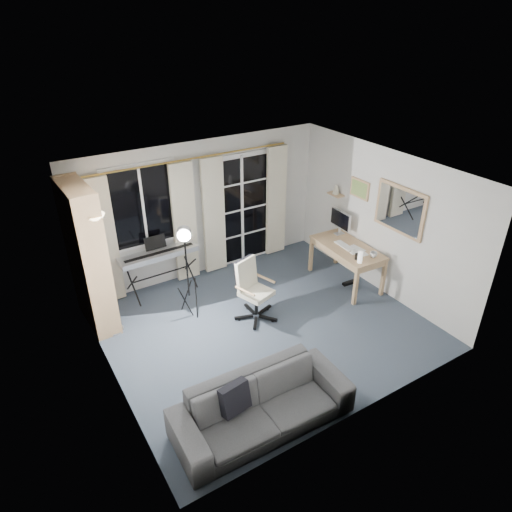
{
  "coord_description": "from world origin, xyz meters",
  "views": [
    {
      "loc": [
        -3.03,
        -4.68,
        4.3
      ],
      "look_at": [
        0.07,
        0.35,
        1.04
      ],
      "focal_mm": 32.0,
      "sensor_mm": 36.0,
      "label": 1
    }
  ],
  "objects": [
    {
      "name": "keyboard_piano",
      "position": [
        -0.96,
        1.7,
        0.72
      ],
      "size": [
        1.32,
        0.66,
        0.95
      ],
      "rotation": [
        0.0,
        0.0,
        0.03
      ],
      "color": "black",
      "rests_on": "floor"
    },
    {
      "name": "desk",
      "position": [
        1.88,
        0.33,
        0.62
      ],
      "size": [
        0.73,
        1.35,
        0.71
      ],
      "rotation": [
        0.0,
        0.0,
        -0.05
      ],
      "color": "tan",
      "rests_on": "floor"
    },
    {
      "name": "wall_mirror",
      "position": [
        2.22,
        -0.35,
        1.55
      ],
      "size": [
        0.04,
        0.94,
        0.74
      ],
      "color": "tan",
      "rests_on": "floor"
    },
    {
      "name": "mug",
      "position": [
        1.98,
        -0.17,
        0.76
      ],
      "size": [
        0.12,
        0.1,
        0.12
      ],
      "primitive_type": "imported",
      "rotation": [
        0.0,
        0.0,
        -0.05
      ],
      "color": "silver",
      "rests_on": "desk"
    },
    {
      "name": "desk_clutter",
      "position": [
        1.81,
        0.11,
        0.55
      ],
      "size": [
        0.44,
        0.8,
        0.9
      ],
      "rotation": [
        0.0,
        0.0,
        -0.05
      ],
      "color": "white",
      "rests_on": "desk"
    },
    {
      "name": "sofa",
      "position": [
        -1.02,
        -1.55,
        0.41
      ],
      "size": [
        2.09,
        0.67,
        0.81
      ],
      "rotation": [
        0.0,
        0.0,
        -0.03
      ],
      "color": "#303033",
      "rests_on": "floor"
    },
    {
      "name": "framed_print",
      "position": [
        2.23,
        0.55,
        1.6
      ],
      "size": [
        0.03,
        0.42,
        0.32
      ],
      "color": "tan",
      "rests_on": "floor"
    },
    {
      "name": "monitor",
      "position": [
        2.08,
        0.78,
        0.97
      ],
      "size": [
        0.18,
        0.51,
        0.44
      ],
      "rotation": [
        0.0,
        0.0,
        -0.05
      ],
      "color": "silver",
      "rests_on": "desk"
    },
    {
      "name": "office_chair",
      "position": [
        -0.02,
        0.35,
        0.57
      ],
      "size": [
        0.67,
        0.64,
        0.97
      ],
      "rotation": [
        0.0,
        0.0,
        0.31
      ],
      "color": "black",
      "rests_on": "floor"
    },
    {
      "name": "bookshelf",
      "position": [
        -2.13,
        1.45,
        1.05
      ],
      "size": [
        0.4,
        1.05,
        2.22
      ],
      "rotation": [
        0.0,
        0.0,
        0.05
      ],
      "color": "tan",
      "rests_on": "floor"
    },
    {
      "name": "studio_light",
      "position": [
        -0.85,
        0.83,
        1.27
      ],
      "size": [
        0.36,
        0.37,
        1.58
      ],
      "rotation": [
        0.0,
        0.0,
        -0.42
      ],
      "color": "black",
      "rests_on": "floor"
    },
    {
      "name": "floor",
      "position": [
        0.0,
        0.0,
        -0.01
      ],
      "size": [
        4.5,
        4.0,
        0.02
      ],
      "primitive_type": "cube",
      "color": "#353F4D",
      "rests_on": "ground"
    },
    {
      "name": "torchiere_lamp",
      "position": [
        -1.98,
        1.08,
        1.53
      ],
      "size": [
        0.32,
        0.32,
        1.9
      ],
      "rotation": [
        0.0,
        0.0,
        0.05
      ],
      "color": "#B2B2B7",
      "rests_on": "floor"
    },
    {
      "name": "french_door",
      "position": [
        0.75,
        1.97,
        1.03
      ],
      "size": [
        1.32,
        0.09,
        2.11
      ],
      "color": "white",
      "rests_on": "floor"
    },
    {
      "name": "wall_shelf",
      "position": [
        2.16,
        1.05,
        1.41
      ],
      "size": [
        0.16,
        0.3,
        0.18
      ],
      "color": "tan",
      "rests_on": "floor"
    },
    {
      "name": "curtains",
      "position": [
        -0.14,
        1.88,
        1.09
      ],
      "size": [
        3.6,
        0.07,
        2.13
      ],
      "color": "gold",
      "rests_on": "floor"
    },
    {
      "name": "window",
      "position": [
        -1.05,
        1.97,
        1.5
      ],
      "size": [
        1.2,
        0.08,
        1.4
      ],
      "color": "white",
      "rests_on": "floor"
    }
  ]
}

